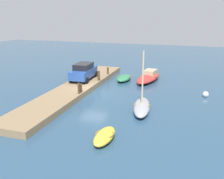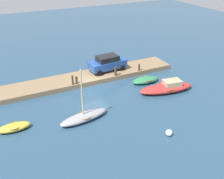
{
  "view_description": "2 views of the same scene",
  "coord_description": "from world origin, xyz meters",
  "views": [
    {
      "loc": [
        21.48,
        8.9,
        7.31
      ],
      "look_at": [
        0.26,
        2.0,
        0.6
      ],
      "focal_mm": 40.28,
      "sensor_mm": 36.0,
      "label": 1
    },
    {
      "loc": [
        9.32,
        23.17,
        12.79
      ],
      "look_at": [
        -0.45,
        3.44,
        1.17
      ],
      "focal_mm": 42.48,
      "sensor_mm": 36.0,
      "label": 2
    }
  ],
  "objects": [
    {
      "name": "rowboat_green",
      "position": [
        -5.4,
        1.61,
        0.32
      ],
      "size": [
        3.1,
        1.52,
        0.62
      ],
      "rotation": [
        0.0,
        0.0,
        -0.03
      ],
      "color": "#2D7A4C",
      "rests_on": "ground_plane"
    },
    {
      "name": "mooring_post_west",
      "position": [
        -5.85,
        -0.5,
        0.91
      ],
      "size": [
        0.21,
        0.21,
        0.8
      ],
      "primitive_type": "cylinder",
      "color": "#47331E",
      "rests_on": "dock_platform"
    },
    {
      "name": "mooring_post_mid_east",
      "position": [
        1.7,
        -0.5,
        0.91
      ],
      "size": [
        0.24,
        0.24,
        0.79
      ],
      "primitive_type": "cylinder",
      "color": "#47331E",
      "rests_on": "dock_platform"
    },
    {
      "name": "motorboat_red",
      "position": [
        -6.24,
        4.29,
        0.45
      ],
      "size": [
        5.94,
        2.71,
        1.16
      ],
      "rotation": [
        0.0,
        0.0,
        -0.16
      ],
      "color": "#B72D28",
      "rests_on": "ground_plane"
    },
    {
      "name": "marker_buoy",
      "position": [
        -1.99,
        10.3,
        0.27
      ],
      "size": [
        0.53,
        0.53,
        0.53
      ],
      "primitive_type": "sphere",
      "color": "silver",
      "rests_on": "ground_plane"
    },
    {
      "name": "mooring_post_mid_west",
      "position": [
        -2.82,
        -0.5,
        1.02
      ],
      "size": [
        0.26,
        0.26,
        1.02
      ],
      "primitive_type": "cylinder",
      "color": "#47331E",
      "rests_on": "dock_platform"
    },
    {
      "name": "rowboat_grey",
      "position": [
        3.16,
        5.41,
        0.36
      ],
      "size": [
        4.53,
        1.91,
        4.72
      ],
      "rotation": [
        0.0,
        0.0,
        0.15
      ],
      "color": "#939399",
      "rests_on": "ground_plane"
    },
    {
      "name": "dock_platform",
      "position": [
        0.0,
        -1.83,
        0.26
      ],
      "size": [
        20.25,
        3.17,
        0.51
      ],
      "primitive_type": "cube",
      "color": "#846B4C",
      "rests_on": "ground_plane"
    },
    {
      "name": "parked_car",
      "position": [
        -2.64,
        -2.15,
        1.42
      ],
      "size": [
        4.33,
        2.2,
        1.77
      ],
      "rotation": [
        0.0,
        0.0,
        0.06
      ],
      "color": "#234793",
      "rests_on": "dock_platform"
    },
    {
      "name": "ground_plane",
      "position": [
        0.0,
        0.0,
        0.0
      ],
      "size": [
        84.0,
        84.0,
        0.0
      ],
      "primitive_type": "plane",
      "color": "navy"
    },
    {
      "name": "dinghy_yellow",
      "position": [
        8.68,
        4.27,
        0.3
      ],
      "size": [
        2.57,
        1.13,
        0.58
      ],
      "rotation": [
        0.0,
        0.0,
        0.0
      ],
      "color": "gold",
      "rests_on": "ground_plane"
    },
    {
      "name": "mooring_post_east",
      "position": [
        2.12,
        -0.5,
        1.0
      ],
      "size": [
        0.2,
        0.2,
        0.98
      ],
      "primitive_type": "cylinder",
      "color": "#47331E",
      "rests_on": "dock_platform"
    }
  ]
}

